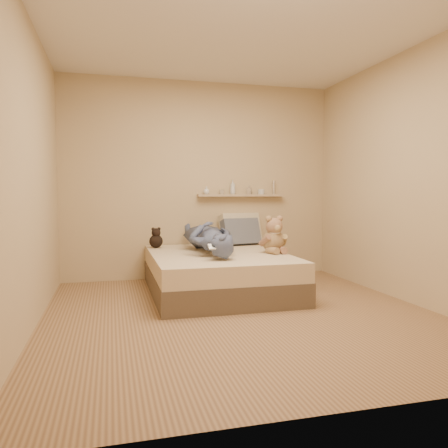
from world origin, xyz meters
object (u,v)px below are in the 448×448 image
object	(u,v)px
dark_plush	(156,239)
pillow_grey	(241,232)
person	(208,237)
game_console	(216,246)
bed	(218,273)
pillow_cream	(240,229)
teddy_bear	(274,237)
wall_shelf	(241,195)

from	to	relation	value
dark_plush	pillow_grey	xyz separation A→B (m)	(1.11, 0.04, 0.06)
person	game_console	bearing A→B (deg)	84.91
dark_plush	person	xyz separation A→B (m)	(0.55, -0.53, 0.07)
pillow_grey	person	xyz separation A→B (m)	(-0.56, -0.57, 0.01)
bed	game_console	world-z (taller)	game_console
game_console	dark_plush	size ratio (longest dim) A/B	0.65
game_console	pillow_cream	world-z (taller)	pillow_cream
pillow_cream	person	world-z (taller)	pillow_cream
game_console	dark_plush	distance (m)	1.30
pillow_grey	teddy_bear	bearing A→B (deg)	-80.04
person	wall_shelf	distance (m)	1.12
teddy_bear	wall_shelf	xyz separation A→B (m)	(-0.08, 1.04, 0.47)
dark_plush	game_console	bearing A→B (deg)	-68.40
pillow_grey	person	distance (m)	0.80
dark_plush	teddy_bear	bearing A→B (deg)	-31.95
bed	wall_shelf	world-z (taller)	wall_shelf
pillow_cream	pillow_grey	size ratio (longest dim) A/B	1.10
bed	wall_shelf	size ratio (longest dim) A/B	1.58
bed	dark_plush	world-z (taller)	dark_plush
bed	pillow_cream	distance (m)	1.07
pillow_cream	pillow_grey	world-z (taller)	pillow_cream
game_console	pillow_grey	distance (m)	1.40
game_console	dark_plush	bearing A→B (deg)	111.60
teddy_bear	dark_plush	world-z (taller)	teddy_bear
person	wall_shelf	world-z (taller)	wall_shelf
pillow_cream	bed	bearing A→B (deg)	-121.94
bed	pillow_grey	size ratio (longest dim) A/B	3.80
teddy_bear	pillow_grey	xyz separation A→B (m)	(-0.14, 0.82, -0.01)
pillow_grey	wall_shelf	distance (m)	0.53
teddy_bear	dark_plush	distance (m)	1.48
bed	teddy_bear	xyz separation A→B (m)	(0.63, -0.13, 0.40)
pillow_grey	wall_shelf	size ratio (longest dim) A/B	0.42
game_console	teddy_bear	bearing A→B (deg)	28.53
dark_plush	person	size ratio (longest dim) A/B	0.17
bed	teddy_bear	world-z (taller)	teddy_bear
person	bed	bearing A→B (deg)	125.32
bed	wall_shelf	xyz separation A→B (m)	(0.55, 0.91, 0.88)
pillow_cream	wall_shelf	world-z (taller)	wall_shelf
bed	person	size ratio (longest dim) A/B	1.28
game_console	person	world-z (taller)	person
bed	dark_plush	xyz separation A→B (m)	(-0.63, 0.65, 0.34)
dark_plush	person	world-z (taller)	person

